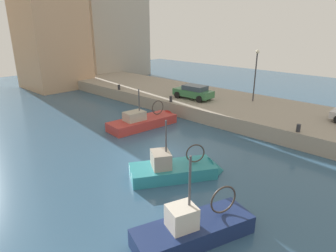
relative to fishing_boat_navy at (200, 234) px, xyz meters
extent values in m
plane|color=#335675|center=(4.60, 6.69, -0.11)|extent=(80.00, 80.00, 0.00)
cube|color=#9E9384|center=(16.10, 6.69, 0.49)|extent=(9.00, 56.00, 1.20)
cube|color=navy|center=(-0.29, 0.11, -0.11)|extent=(5.25, 3.26, 1.57)
cone|color=navy|center=(2.37, -0.87, -0.11)|extent=(1.35, 1.70, 1.48)
cube|color=#B2A893|center=(-0.29, 0.11, 0.60)|extent=(5.01, 3.07, 0.08)
cube|color=beige|center=(-0.82, 0.30, 1.11)|extent=(1.33, 1.26, 0.96)
cylinder|color=#4C4C51|center=(-0.52, 0.19, 2.13)|extent=(0.10, 0.10, 3.06)
torus|color=#3F3833|center=(1.02, -0.37, 1.34)|extent=(1.21, 0.51, 1.26)
sphere|color=white|center=(-1.39, 1.47, 0.12)|extent=(0.32, 0.32, 0.32)
cube|color=#BC3833|center=(7.52, 11.85, -0.11)|extent=(6.13, 2.70, 1.48)
cone|color=#BC3833|center=(10.82, 11.48, -0.11)|extent=(1.10, 1.93, 1.84)
cube|color=#896B4C|center=(7.52, 11.85, 0.56)|extent=(5.88, 2.51, 0.08)
cube|color=#B7AD99|center=(6.75, 11.94, 0.99)|extent=(1.79, 1.33, 0.78)
cylinder|color=#4C4C51|center=(7.24, 11.89, 1.86)|extent=(0.10, 0.10, 2.61)
torus|color=#3F3833|center=(9.17, 11.67, 1.29)|extent=(1.25, 0.22, 1.25)
sphere|color=white|center=(5.87, 13.17, 0.11)|extent=(0.32, 0.32, 0.32)
cube|color=teal|center=(2.95, 4.22, -0.11)|extent=(5.05, 4.20, 1.40)
cone|color=teal|center=(5.25, 2.74, -0.11)|extent=(1.70, 1.94, 1.73)
cube|color=#B2A893|center=(2.95, 4.22, 0.52)|extent=(4.80, 3.97, 0.08)
cube|color=gray|center=(2.38, 4.59, 1.02)|extent=(1.52, 1.60, 0.93)
cylinder|color=#4C4C51|center=(2.63, 4.43, 1.91)|extent=(0.10, 0.10, 2.79)
torus|color=#3F3833|center=(4.07, 3.50, 1.19)|extent=(0.99, 0.68, 1.13)
sphere|color=white|center=(2.32, 5.89, 0.10)|extent=(0.32, 0.32, 0.32)
cube|color=#387547|center=(14.38, 11.93, 1.68)|extent=(1.82, 4.03, 0.65)
cube|color=#384756|center=(14.39, 11.73, 2.23)|extent=(1.56, 2.28, 0.45)
cylinder|color=black|center=(13.49, 13.25, 1.41)|extent=(0.24, 0.65, 0.64)
cylinder|color=black|center=(15.17, 13.31, 1.41)|extent=(0.24, 0.65, 0.64)
cylinder|color=black|center=(13.59, 10.55, 1.41)|extent=(0.24, 0.65, 0.64)
cylinder|color=black|center=(15.27, 10.61, 1.41)|extent=(0.24, 0.65, 0.64)
cylinder|color=#2D2D33|center=(11.95, 0.69, 1.36)|extent=(0.28, 0.28, 0.55)
cylinder|color=#2D2D33|center=(11.95, 12.69, 1.36)|extent=(0.28, 0.28, 0.55)
cylinder|color=#2D2D33|center=(11.95, 20.69, 1.36)|extent=(0.28, 0.28, 0.55)
cylinder|color=#38383D|center=(17.60, 7.13, 3.34)|extent=(0.12, 0.12, 4.50)
sphere|color=#F2EACC|center=(17.60, 7.13, 5.74)|extent=(0.36, 0.36, 0.36)
cube|color=#B2A899|center=(21.33, 34.90, 7.18)|extent=(10.73, 7.65, 14.58)
camera|label=1|loc=(-8.11, -5.86, 8.19)|focal=31.46mm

